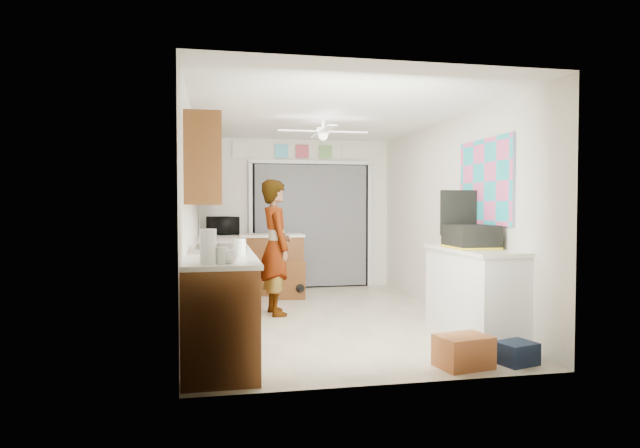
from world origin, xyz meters
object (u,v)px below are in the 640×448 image
cup (229,257)px  man (276,247)px  suitcase (470,236)px  cardboard_box (463,351)px  microwave (223,226)px  navy_crate (516,353)px  dog (296,284)px  paper_towel_roll (208,247)px

cup → man: bearing=75.9°
suitcase → cardboard_box: 1.49m
suitcase → cup: bearing=-155.4°
microwave → navy_crate: bearing=-173.8°
cardboard_box → dog: size_ratio=0.87×
cardboard_box → dog: dog is taller
microwave → cardboard_box: (1.97, -4.17, -0.94)m
microwave → cup: size_ratio=3.99×
cup → man: size_ratio=0.07×
cardboard_box → man: bearing=117.7°
cardboard_box → microwave: bearing=115.3°
cup → cardboard_box: bearing=1.0°
cup → dog: (1.09, 3.79, -0.79)m
cardboard_box → man: size_ratio=0.26×
cardboard_box → suitcase: bearing=60.8°
cup → suitcase: bearing=22.5°
dog → cup: bearing=-109.4°
paper_towel_roll → suitcase: size_ratio=0.47×
suitcase → cardboard_box: bearing=-117.1°
paper_towel_roll → navy_crate: 2.82m
suitcase → dog: size_ratio=1.14×
navy_crate → cardboard_box: bearing=180.0°
cup → dog: cup is taller
microwave → suitcase: (2.54, -3.15, -0.02)m
microwave → navy_crate: microwave is taller
cardboard_box → dog: (-0.89, 3.75, 0.06)m
cup → cardboard_box: (1.98, 0.04, -0.85)m
dog → suitcase: bearing=-65.1°
cardboard_box → navy_crate: size_ratio=1.39×
cup → navy_crate: (2.49, 0.04, -0.89)m
navy_crate → man: size_ratio=0.18×
navy_crate → man: (-1.84, 2.55, 0.76)m
suitcase → navy_crate: bearing=-91.8°
cardboard_box → man: 2.97m
cup → dog: size_ratio=0.25×
navy_crate → paper_towel_roll: bearing=-178.9°
cup → suitcase: (2.56, 1.06, 0.07)m
navy_crate → microwave: bearing=120.7°
man → dog: man is taller
cup → man: (0.65, 2.58, -0.13)m
navy_crate → man: 3.23m
microwave → navy_crate: (2.47, -4.17, -0.98)m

